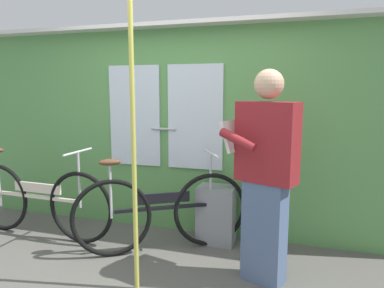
% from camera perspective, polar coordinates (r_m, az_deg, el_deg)
% --- Properties ---
extents(ground_plane, '(6.05, 4.03, 0.04)m').
position_cam_1_polar(ground_plane, '(3.14, -9.01, -21.60)').
color(ground_plane, '#56544F').
extents(train_door_wall, '(5.05, 0.28, 2.23)m').
position_cam_1_polar(train_door_wall, '(3.86, -1.55, 2.83)').
color(train_door_wall, '#56934C').
rests_on(train_door_wall, ground_plane).
extents(bicycle_near_door, '(1.48, 0.93, 0.96)m').
position_cam_1_polar(bicycle_near_door, '(3.51, -4.83, -10.73)').
color(bicycle_near_door, black).
rests_on(bicycle_near_door, ground_plane).
extents(bicycle_leaning_behind, '(1.81, 0.44, 0.96)m').
position_cam_1_polar(bicycle_leaning_behind, '(4.17, -23.41, -8.23)').
color(bicycle_leaning_behind, black).
rests_on(bicycle_leaning_behind, ground_plane).
extents(passenger_reading_newspaper, '(0.63, 0.57, 1.72)m').
position_cam_1_polar(passenger_reading_newspaper, '(2.88, 11.59, -4.58)').
color(passenger_reading_newspaper, slate).
rests_on(passenger_reading_newspaper, ground_plane).
extents(trash_bin_by_wall, '(0.38, 0.28, 0.59)m').
position_cam_1_polar(trash_bin_by_wall, '(3.73, 3.92, -11.15)').
color(trash_bin_by_wall, gray).
rests_on(trash_bin_by_wall, ground_plane).
extents(handrail_pole, '(0.04, 0.04, 2.19)m').
position_cam_1_polar(handrail_pole, '(2.69, -9.29, -1.38)').
color(handrail_pole, '#C6C14C').
rests_on(handrail_pole, ground_plane).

